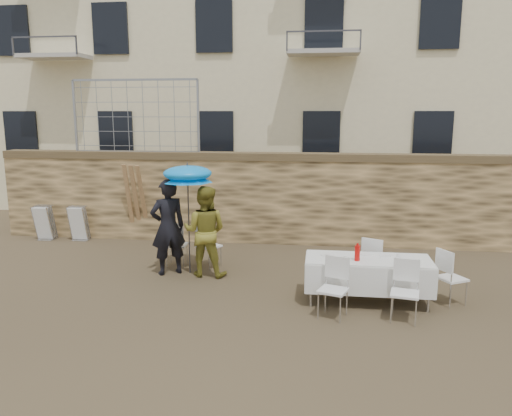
# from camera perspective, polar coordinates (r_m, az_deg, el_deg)

# --- Properties ---
(ground) EXTENTS (80.00, 80.00, 0.00)m
(ground) POSITION_cam_1_polar(r_m,az_deg,el_deg) (8.00, -5.03, -12.84)
(ground) COLOR brown
(ground) RESTS_ON ground
(stone_wall) EXTENTS (13.00, 0.50, 2.20)m
(stone_wall) POSITION_cam_1_polar(r_m,az_deg,el_deg) (12.43, -0.14, 1.10)
(stone_wall) COLOR olive
(stone_wall) RESTS_ON ground
(chain_link_fence) EXTENTS (3.20, 0.06, 1.80)m
(chain_link_fence) POSITION_cam_1_polar(r_m,az_deg,el_deg) (12.99, -13.59, 10.09)
(chain_link_fence) COLOR gray
(chain_link_fence) RESTS_ON stone_wall
(man_suit) EXTENTS (0.84, 0.77, 1.93)m
(man_suit) POSITION_cam_1_polar(r_m,az_deg,el_deg) (10.08, -10.02, -2.16)
(man_suit) COLOR black
(man_suit) RESTS_ON ground
(woman_dress) EXTENTS (0.91, 0.73, 1.80)m
(woman_dress) POSITION_cam_1_polar(r_m,az_deg,el_deg) (9.90, -5.86, -2.66)
(woman_dress) COLOR gold
(woman_dress) RESTS_ON ground
(umbrella) EXTENTS (1.00, 1.00, 2.08)m
(umbrella) POSITION_cam_1_polar(r_m,az_deg,el_deg) (9.89, -7.83, 3.56)
(umbrella) COLOR #3F3F44
(umbrella) RESTS_ON ground
(couple_chair_left) EXTENTS (0.50, 0.50, 0.96)m
(couple_chair_left) POSITION_cam_1_polar(r_m,az_deg,el_deg) (10.71, -9.06, -4.03)
(couple_chair_left) COLOR white
(couple_chair_left) RESTS_ON ground
(couple_chair_right) EXTENTS (0.66, 0.66, 0.96)m
(couple_chair_right) POSITION_cam_1_polar(r_m,az_deg,el_deg) (10.54, -5.40, -4.19)
(couple_chair_right) COLOR white
(couple_chair_right) RESTS_ON ground
(banquet_table) EXTENTS (2.10, 0.85, 0.78)m
(banquet_table) POSITION_cam_1_polar(r_m,az_deg,el_deg) (8.72, 12.71, -5.93)
(banquet_table) COLOR white
(banquet_table) RESTS_ON ground
(soda_bottle) EXTENTS (0.09, 0.09, 0.26)m
(soda_bottle) POSITION_cam_1_polar(r_m,az_deg,el_deg) (8.51, 11.50, -5.07)
(soda_bottle) COLOR red
(soda_bottle) RESTS_ON banquet_table
(table_chair_front_left) EXTENTS (0.61, 0.61, 0.96)m
(table_chair_front_left) POSITION_cam_1_polar(r_m,az_deg,el_deg) (8.04, 8.80, -9.09)
(table_chair_front_left) COLOR white
(table_chair_front_left) RESTS_ON ground
(table_chair_front_right) EXTENTS (0.57, 0.57, 0.96)m
(table_chair_front_right) POSITION_cam_1_polar(r_m,az_deg,el_deg) (8.15, 16.65, -9.17)
(table_chair_front_right) COLOR white
(table_chair_front_right) RESTS_ON ground
(table_chair_back) EXTENTS (0.65, 0.65, 0.96)m
(table_chair_back) POSITION_cam_1_polar(r_m,az_deg,el_deg) (9.57, 13.43, -6.01)
(table_chair_back) COLOR white
(table_chair_back) RESTS_ON ground
(table_chair_side) EXTENTS (0.65, 0.65, 0.96)m
(table_chair_side) POSITION_cam_1_polar(r_m,az_deg,el_deg) (9.12, 21.45, -7.32)
(table_chair_side) COLOR white
(table_chair_side) RESTS_ON ground
(chair_stack_left) EXTENTS (0.46, 0.40, 0.92)m
(chair_stack_left) POSITION_cam_1_polar(r_m,az_deg,el_deg) (13.88, -22.75, -1.41)
(chair_stack_left) COLOR white
(chair_stack_left) RESTS_ON ground
(chair_stack_right) EXTENTS (0.46, 0.32, 0.92)m
(chair_stack_right) POSITION_cam_1_polar(r_m,az_deg,el_deg) (13.45, -19.43, -1.55)
(chair_stack_right) COLOR white
(chair_stack_right) RESTS_ON ground
(wood_planks) EXTENTS (0.70, 0.20, 2.00)m
(wood_planks) POSITION_cam_1_polar(r_m,az_deg,el_deg) (12.77, -13.02, 0.63)
(wood_planks) COLOR #A37749
(wood_planks) RESTS_ON ground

